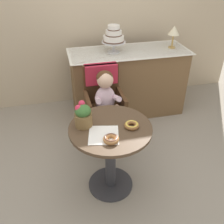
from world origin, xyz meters
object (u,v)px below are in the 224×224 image
cafe_table (110,146)px  seated_child (106,98)px  wicker_chair (103,94)px  donut_mid (132,125)px  tiered_cake_stand (114,36)px  table_lamp (174,31)px  donut_front (111,139)px  flower_vase (83,115)px

cafe_table → seated_child: (0.08, 0.57, 0.17)m
cafe_table → wicker_chair: wicker_chair is taller
donut_mid → tiered_cake_stand: size_ratio=0.38×
donut_mid → table_lamp: bearing=54.2°
seated_child → donut_front: (-0.12, -0.76, 0.06)m
tiered_cake_stand → table_lamp: tiered_cake_stand is taller
wicker_chair → flower_vase: wicker_chair is taller
wicker_chair → donut_front: (-0.12, -0.91, 0.10)m
cafe_table → seated_child: size_ratio=0.99×
table_lamp → tiered_cake_stand: bearing=179.2°
wicker_chair → tiered_cake_stand: 0.78m
flower_vase → table_lamp: size_ratio=0.78×
seated_child → donut_front: size_ratio=5.62×
cafe_table → donut_mid: size_ratio=5.68×
flower_vase → wicker_chair: bearing=65.2°
cafe_table → tiered_cake_stand: bearing=75.1°
table_lamp → cafe_table: bearing=-131.4°
seated_child → table_lamp: (1.05, 0.72, 0.44)m
cafe_table → wicker_chair: (0.08, 0.73, 0.13)m
cafe_table → donut_mid: 0.30m
tiered_cake_stand → table_lamp: (0.79, -0.01, 0.02)m
wicker_chair → donut_front: size_ratio=7.38×
cafe_table → flower_vase: bearing=160.9°
seated_child → flower_vase: seated_child is taller
flower_vase → tiered_cake_stand: size_ratio=0.65×
wicker_chair → tiered_cake_stand: bearing=70.0°
donut_mid → flower_vase: size_ratio=0.57×
cafe_table → donut_front: bearing=-101.5°
wicker_chair → seated_child: size_ratio=1.31×
flower_vase → tiered_cake_stand: (0.56, 1.22, 0.27)m
seated_child → donut_mid: size_ratio=5.73×
wicker_chair → seated_child: seated_child is taller
cafe_table → donut_front: size_ratio=5.57×
wicker_chair → tiered_cake_stand: (0.26, 0.57, 0.46)m
flower_vase → tiered_cake_stand: 1.38m
seated_child → flower_vase: bearing=-121.2°
wicker_chair → tiered_cake_stand: tiered_cake_stand is taller
wicker_chair → flower_vase: 0.74m
donut_mid → table_lamp: size_ratio=0.45×
cafe_table → donut_mid: (0.18, -0.04, 0.23)m
donut_mid → table_lamp: (0.96, 1.33, 0.37)m
flower_vase → donut_mid: bearing=-16.8°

